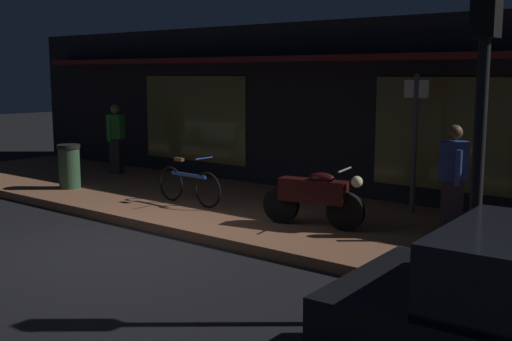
% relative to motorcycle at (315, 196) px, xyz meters
% --- Properties ---
extents(ground_plane, '(60.00, 60.00, 0.00)m').
position_rel_motorcycle_xyz_m(ground_plane, '(-1.89, -2.45, -0.65)').
color(ground_plane, black).
extents(sidewalk_slab, '(18.00, 4.00, 0.15)m').
position_rel_motorcycle_xyz_m(sidewalk_slab, '(-1.89, 0.55, -0.57)').
color(sidewalk_slab, brown).
rests_on(sidewalk_slab, ground_plane).
extents(storefront_building, '(18.00, 3.30, 3.60)m').
position_rel_motorcycle_xyz_m(storefront_building, '(-1.89, 3.94, 1.16)').
color(storefront_building, black).
rests_on(storefront_building, ground_plane).
extents(motorcycle, '(1.69, 0.61, 0.97)m').
position_rel_motorcycle_xyz_m(motorcycle, '(0.00, 0.00, 0.00)').
color(motorcycle, black).
rests_on(motorcycle, sidewalk_slab).
extents(bicycle_parked, '(1.66, 0.42, 0.91)m').
position_rel_motorcycle_xyz_m(bicycle_parked, '(-2.79, 0.01, -0.14)').
color(bicycle_parked, black).
rests_on(bicycle_parked, sidewalk_slab).
extents(person_photographer, '(0.43, 0.61, 1.67)m').
position_rel_motorcycle_xyz_m(person_photographer, '(-6.74, 1.53, 0.38)').
color(person_photographer, '#28232D').
rests_on(person_photographer, sidewalk_slab).
extents(person_bystander, '(0.44, 0.54, 1.67)m').
position_rel_motorcycle_xyz_m(person_bystander, '(1.91, 0.79, 0.38)').
color(person_bystander, '#28232D').
rests_on(person_bystander, sidewalk_slab).
extents(sign_post, '(0.44, 0.09, 2.40)m').
position_rel_motorcycle_xyz_m(sign_post, '(0.79, 1.89, 0.86)').
color(sign_post, '#47474C').
rests_on(sign_post, sidewalk_slab).
extents(trash_bin, '(0.48, 0.48, 0.93)m').
position_rel_motorcycle_xyz_m(trash_bin, '(-5.94, -0.37, -0.03)').
color(trash_bin, '#2D4C33').
rests_on(trash_bin, sidewalk_slab).
extents(traffic_light_pole, '(0.24, 0.33, 3.60)m').
position_rel_motorcycle_xyz_m(traffic_light_pole, '(3.21, -1.98, 1.83)').
color(traffic_light_pole, black).
rests_on(traffic_light_pole, ground_plane).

